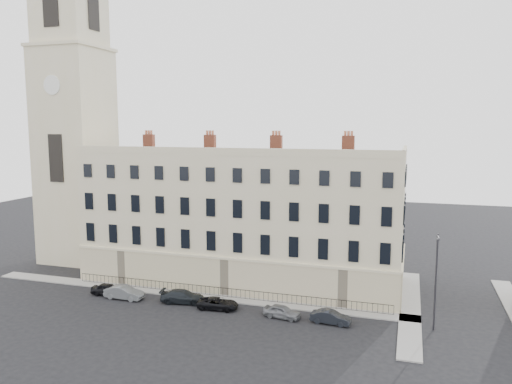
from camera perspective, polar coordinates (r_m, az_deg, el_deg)
ground at (r=47.57m, az=0.75°, el=-14.74°), size 160.00×160.00×0.00m
terrace at (r=58.17m, az=-1.51°, el=-2.87°), size 36.22×12.22×17.00m
church_tower at (r=70.43m, az=-20.00°, el=7.64°), size 8.00×8.13×44.00m
pavement_terrace at (r=55.29m, az=-7.91°, el=-11.48°), size 48.00×2.00×0.12m
pavement_east_return at (r=53.32m, az=17.20°, el=-12.50°), size 2.00×24.00×0.12m
railings at (r=53.98m, az=-3.81°, el=-11.36°), size 35.00×0.04×0.96m
car_a at (r=56.77m, az=-16.53°, el=-10.62°), size 3.80×1.84×1.25m
car_b at (r=55.15m, az=-14.84°, el=-11.03°), size 4.20×1.51×1.38m
car_c at (r=52.80m, az=-8.36°, el=-11.73°), size 4.84×2.61×1.33m
car_d at (r=50.79m, az=-4.38°, el=-12.58°), size 4.27×2.29×1.14m
car_e at (r=48.56m, az=2.99°, el=-13.49°), size 3.80×2.01×1.23m
car_f at (r=47.72m, az=8.53°, el=-13.96°), size 3.78×1.57×1.22m
streetlamp at (r=47.07m, az=19.87°, el=-9.18°), size 0.27×1.90×8.76m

